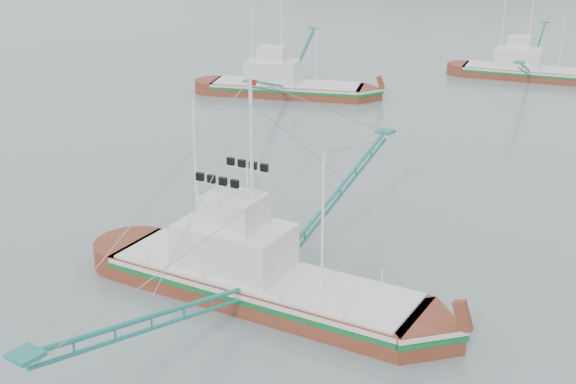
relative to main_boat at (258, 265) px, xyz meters
The scene contains 4 objects.
ground 2.74m from the main_boat, 140.80° to the right, with size 1200.00×1200.00×0.00m, color slate.
main_boat is the anchor object (origin of this frame).
bg_boat_far 49.52m from the main_boat, 96.87° to the left, with size 12.82×22.07×9.09m.
bg_boat_left 36.88m from the main_boat, 124.19° to the left, with size 13.42×22.64×9.60m.
Camera 1 is at (21.11, -23.19, 16.89)m, focal length 50.00 mm.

